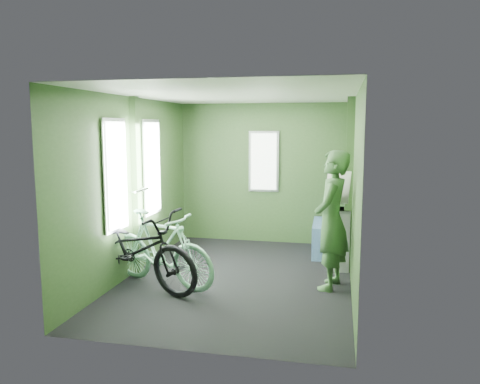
# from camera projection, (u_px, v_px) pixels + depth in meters

# --- Properties ---
(room) EXTENTS (4.00, 4.02, 2.31)m
(room) POSITION_uv_depth(u_px,v_px,m) (236.00, 166.00, 5.81)
(room) COLOR black
(room) RESTS_ON ground
(bicycle_black) EXTENTS (1.98, 1.34, 1.03)m
(bicycle_black) POSITION_uv_depth(u_px,v_px,m) (136.00, 288.00, 5.61)
(bicycle_black) COLOR black
(bicycle_black) RESTS_ON ground
(bicycle_mint) EXTENTS (1.65, 1.03, 0.98)m
(bicycle_mint) POSITION_uv_depth(u_px,v_px,m) (161.00, 286.00, 5.68)
(bicycle_mint) COLOR #92DBB3
(bicycle_mint) RESTS_ON ground
(passenger) EXTENTS (0.51, 0.75, 1.65)m
(passenger) POSITION_uv_depth(u_px,v_px,m) (332.00, 220.00, 5.51)
(passenger) COLOR #3A5F34
(passenger) RESTS_ON ground
(waste_box) EXTENTS (0.24, 0.34, 0.83)m
(waste_box) POSITION_uv_depth(u_px,v_px,m) (340.00, 239.00, 6.31)
(waste_box) COLOR slate
(waste_box) RESTS_ON ground
(bench_seat) EXTENTS (0.55, 0.97, 1.01)m
(bench_seat) POSITION_uv_depth(u_px,v_px,m) (332.00, 234.00, 7.09)
(bench_seat) COLOR navy
(bench_seat) RESTS_ON ground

